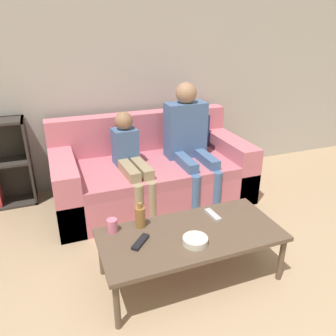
# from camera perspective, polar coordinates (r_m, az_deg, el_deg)

# --- Properties ---
(wall_back) EXTENTS (12.00, 0.06, 2.60)m
(wall_back) POSITION_cam_1_polar(r_m,az_deg,el_deg) (3.66, -4.88, 17.59)
(wall_back) COLOR #B7B2A8
(wall_back) RESTS_ON ground_plane
(couch) EXTENTS (1.93, 0.97, 0.83)m
(couch) POSITION_cam_1_polar(r_m,az_deg,el_deg) (3.38, -2.82, -0.88)
(couch) COLOR #D1707F
(couch) RESTS_ON ground_plane
(coffee_table) EXTENTS (1.25, 0.59, 0.37)m
(coffee_table) POSITION_cam_1_polar(r_m,az_deg,el_deg) (2.31, 4.01, -11.89)
(coffee_table) COLOR brown
(coffee_table) RESTS_ON ground_plane
(person_adult) EXTENTS (0.41, 0.66, 1.18)m
(person_adult) POSITION_cam_1_polar(r_m,az_deg,el_deg) (3.29, 3.59, 5.83)
(person_adult) COLOR #476693
(person_adult) RESTS_ON ground_plane
(person_child) EXTENTS (0.27, 0.67, 0.94)m
(person_child) POSITION_cam_1_polar(r_m,az_deg,el_deg) (3.09, -6.53, 1.72)
(person_child) COLOR #9E8966
(person_child) RESTS_ON ground_plane
(cup_near) EXTENTS (0.07, 0.07, 0.10)m
(cup_near) POSITION_cam_1_polar(r_m,az_deg,el_deg) (2.31, -9.68, -9.84)
(cup_near) COLOR pink
(cup_near) RESTS_ON coffee_table
(tv_remote_0) EXTENTS (0.15, 0.16, 0.02)m
(tv_remote_0) POSITION_cam_1_polar(r_m,az_deg,el_deg) (2.20, -4.82, -12.70)
(tv_remote_0) COLOR black
(tv_remote_0) RESTS_ON coffee_table
(tv_remote_1) EXTENTS (0.06, 0.17, 0.02)m
(tv_remote_1) POSITION_cam_1_polar(r_m,az_deg,el_deg) (2.49, 7.81, -8.09)
(tv_remote_1) COLOR #B7B7BC
(tv_remote_1) RESTS_ON coffee_table
(snack_bowl) EXTENTS (0.17, 0.17, 0.05)m
(snack_bowl) POSITION_cam_1_polar(r_m,az_deg,el_deg) (2.19, 4.76, -12.48)
(snack_bowl) COLOR beige
(snack_bowl) RESTS_ON coffee_table
(bottle) EXTENTS (0.07, 0.07, 0.19)m
(bottle) POSITION_cam_1_polar(r_m,az_deg,el_deg) (2.32, -4.86, -8.43)
(bottle) COLOR olive
(bottle) RESTS_ON coffee_table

